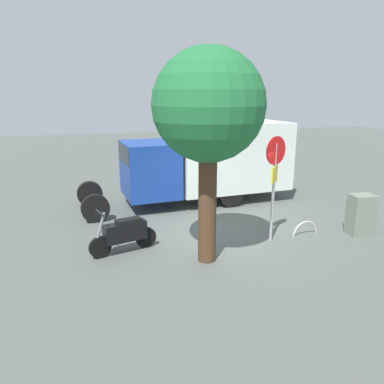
# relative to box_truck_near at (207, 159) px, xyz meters

# --- Properties ---
(ground_plane) EXTENTS (60.00, 60.00, 0.00)m
(ground_plane) POSITION_rel_box_truck_near_xyz_m (0.83, 3.33, -1.62)
(ground_plane) COLOR #4D544F
(box_truck_near) EXTENTS (7.89, 2.70, 2.95)m
(box_truck_near) POSITION_rel_box_truck_near_xyz_m (0.00, 0.00, 0.00)
(box_truck_near) COLOR black
(box_truck_near) RESTS_ON ground
(motorcycle) EXTENTS (1.77, 0.74, 1.20)m
(motorcycle) POSITION_rel_box_truck_near_xyz_m (3.53, 3.88, -1.10)
(motorcycle) COLOR black
(motorcycle) RESTS_ON ground
(stop_sign) EXTENTS (0.71, 0.33, 2.91)m
(stop_sign) POSITION_rel_box_truck_near_xyz_m (-0.46, 4.24, 0.31)
(stop_sign) COLOR #9E9EA3
(stop_sign) RESTS_ON ground
(street_tree) EXTENTS (2.55, 2.55, 5.01)m
(street_tree) POSITION_rel_box_truck_near_xyz_m (1.66, 4.92, 2.03)
(street_tree) COLOR #47301E
(street_tree) RESTS_ON ground
(utility_cabinet) EXTENTS (0.73, 0.58, 1.18)m
(utility_cabinet) POSITION_rel_box_truck_near_xyz_m (-3.19, 4.49, -1.03)
(utility_cabinet) COLOR slate
(utility_cabinet) RESTS_ON ground
(bike_rack_hoop) EXTENTS (0.85, 0.14, 0.85)m
(bike_rack_hoop) POSITION_rel_box_truck_near_xyz_m (-1.63, 4.12, -1.62)
(bike_rack_hoop) COLOR #B7B7BC
(bike_rack_hoop) RESTS_ON ground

